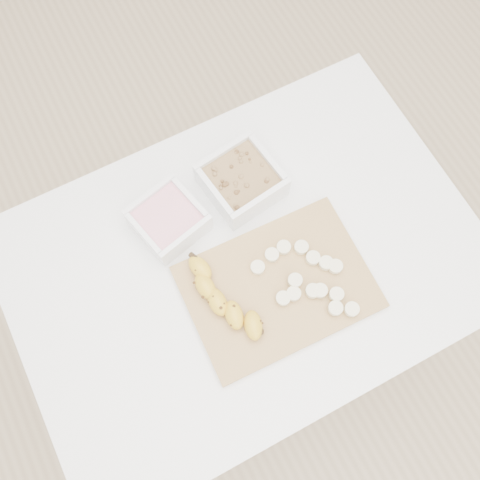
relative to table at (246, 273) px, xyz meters
name	(u,v)px	position (x,y,z in m)	size (l,w,h in m)	color
ground	(244,325)	(0.00, 0.00, -0.65)	(3.50, 3.50, 0.00)	#C6AD89
table	(246,273)	(0.00, 0.00, 0.00)	(1.00, 0.70, 0.75)	white
bowl_yogurt	(168,220)	(-0.11, 0.15, 0.13)	(0.16, 0.16, 0.06)	white
bowl_granola	(241,180)	(0.07, 0.16, 0.13)	(0.17, 0.17, 0.07)	white
cutting_board	(278,287)	(0.03, -0.08, 0.10)	(0.38, 0.27, 0.01)	tan
banana	(225,300)	(-0.08, -0.06, 0.13)	(0.06, 0.21, 0.04)	gold
banana_slices	(308,278)	(0.09, -0.10, 0.12)	(0.17, 0.21, 0.02)	#F3EABC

